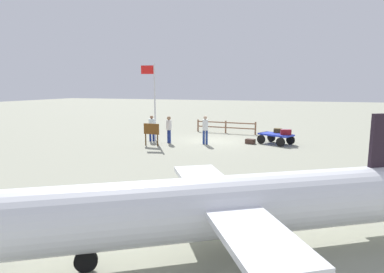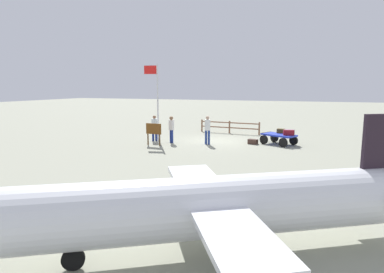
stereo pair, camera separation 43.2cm
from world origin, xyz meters
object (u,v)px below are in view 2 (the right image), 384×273
at_px(worker_trailing, 171,127).
at_px(signboard, 154,131).
at_px(suitcase_tan, 289,132).
at_px(suitcase_dark, 281,131).
at_px(airplane_near, 198,207).
at_px(flagpole, 156,95).
at_px(worker_lead, 207,128).
at_px(worker_supervisor, 155,126).
at_px(luggage_cart, 278,137).
at_px(suitcase_maroon, 253,142).
at_px(suitcase_navy, 289,133).

height_order(worker_trailing, signboard, worker_trailing).
bearing_deg(suitcase_tan, suitcase_dark, -28.09).
bearing_deg(airplane_near, worker_trailing, -63.43).
bearing_deg(flagpole, signboard, 111.70).
distance_m(worker_lead, worker_supervisor, 3.55).
relative_size(suitcase_tan, worker_trailing, 0.38).
bearing_deg(luggage_cart, worker_trailing, 15.76).
xyz_separation_m(worker_trailing, worker_supervisor, (1.29, -0.23, 0.00)).
bearing_deg(suitcase_maroon, worker_supervisor, 10.56).
xyz_separation_m(suitcase_tan, flagpole, (8.24, 1.37, 2.13)).
bearing_deg(signboard, suitcase_navy, -160.15).
height_order(suitcase_dark, worker_supervisor, worker_supervisor).
height_order(worker_lead, worker_supervisor, worker_lead).
bearing_deg(suitcase_navy, signboard, 19.85).
relative_size(worker_trailing, worker_supervisor, 1.01).
bearing_deg(suitcase_maroon, suitcase_navy, -176.52).
height_order(suitcase_maroon, worker_trailing, worker_trailing).
relative_size(luggage_cart, suitcase_navy, 3.41).
height_order(suitcase_tan, flagpole, flagpole).
bearing_deg(suitcase_tan, suitcase_maroon, 18.00).
distance_m(suitcase_dark, airplane_near, 14.64).
xyz_separation_m(luggage_cart, signboard, (6.90, 2.98, 0.42)).
relative_size(luggage_cart, worker_supervisor, 1.36).
distance_m(worker_supervisor, airplane_near, 14.61).
relative_size(suitcase_tan, suitcase_maroon, 1.00).
bearing_deg(signboard, worker_lead, -152.50).
bearing_deg(worker_lead, worker_trailing, 7.22).
bearing_deg(worker_lead, suitcase_tan, -159.19).
xyz_separation_m(suitcase_dark, signboard, (7.01, 3.51, 0.11)).
bearing_deg(suitcase_dark, worker_trailing, 19.81).
relative_size(luggage_cart, suitcase_dark, 4.12).
bearing_deg(suitcase_navy, worker_lead, 14.70).
distance_m(suitcase_maroon, signboard, 6.06).
relative_size(suitcase_navy, worker_trailing, 0.40).
distance_m(suitcase_tan, worker_trailing, 7.18).
relative_size(suitcase_tan, signboard, 0.47).
relative_size(suitcase_tan, worker_lead, 0.36).
xyz_separation_m(airplane_near, flagpole, (7.52, -13.00, 1.82)).
height_order(luggage_cart, flagpole, flagpole).
distance_m(suitcase_tan, flagpole, 8.62).
distance_m(luggage_cart, airplane_near, 14.11).
relative_size(suitcase_dark, suitcase_maroon, 0.88).
relative_size(suitcase_maroon, airplane_near, 0.07).
relative_size(luggage_cart, airplane_near, 0.26).
height_order(worker_trailing, flagpole, flagpole).
bearing_deg(worker_trailing, worker_lead, -172.78).
bearing_deg(suitcase_navy, flagpole, 5.75).
bearing_deg(suitcase_navy, worker_trailing, 12.29).
height_order(suitcase_tan, suitcase_maroon, suitcase_tan).
relative_size(suitcase_maroon, flagpole, 0.13).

